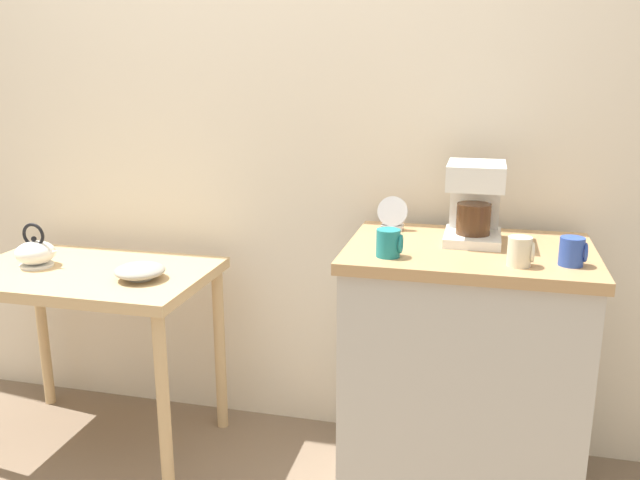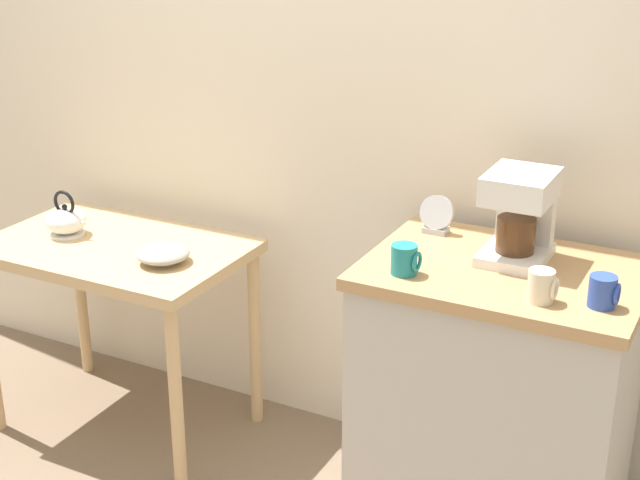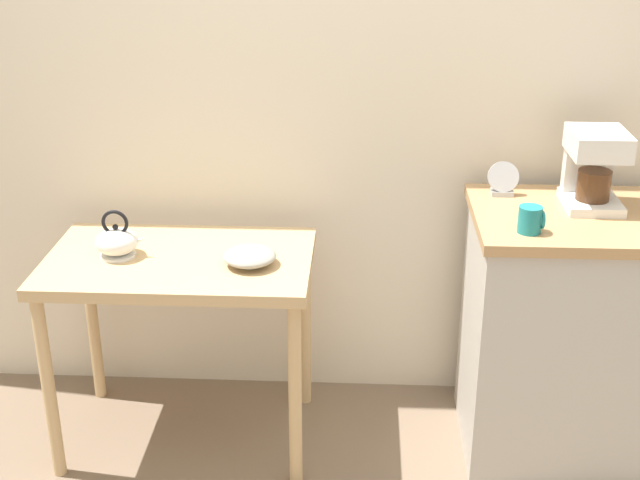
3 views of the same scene
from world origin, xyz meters
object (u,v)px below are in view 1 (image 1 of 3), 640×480
object	(u,v)px
teakettle	(36,253)
coffee_maker	(475,198)
mug_small_cream	(520,252)
table_clock	(393,215)
mug_dark_teal	(389,243)
mug_blue	(573,251)
bowl_stoneware	(140,271)

from	to	relation	value
teakettle	coffee_maker	distance (m)	1.61
mug_small_cream	table_clock	size ratio (longest dim) A/B	0.73
mug_dark_teal	table_clock	xyz separation A→B (m)	(-0.04, 0.34, 0.01)
coffee_maker	mug_dark_teal	world-z (taller)	coffee_maker
mug_small_cream	mug_blue	bearing A→B (deg)	15.98
table_clock	mug_dark_teal	bearing A→B (deg)	-83.73
teakettle	mug_dark_teal	distance (m)	1.35
mug_blue	table_clock	distance (m)	0.64
bowl_stoneware	teakettle	distance (m)	0.46
bowl_stoneware	teakettle	size ratio (longest dim) A/B	1.00
mug_dark_teal	mug_small_cream	bearing A→B (deg)	-0.68
mug_blue	mug_dark_teal	size ratio (longest dim) A/B	0.99
bowl_stoneware	coffee_maker	bearing A→B (deg)	9.02
mug_dark_teal	table_clock	world-z (taller)	table_clock
mug_blue	bowl_stoneware	bearing A→B (deg)	178.28
table_clock	bowl_stoneware	bearing A→B (deg)	-163.06
coffee_maker	mug_dark_teal	distance (m)	0.37
mug_small_cream	mug_dark_teal	world-z (taller)	mug_small_cream
bowl_stoneware	teakettle	bearing A→B (deg)	173.91
mug_dark_teal	mug_blue	bearing A→B (deg)	4.06
bowl_stoneware	table_clock	size ratio (longest dim) A/B	1.48
mug_dark_teal	table_clock	distance (m)	0.34
teakettle	mug_blue	bearing A→B (deg)	-2.79
teakettle	mug_blue	xyz separation A→B (m)	(1.87, -0.09, 0.16)
bowl_stoneware	coffee_maker	size ratio (longest dim) A/B	0.68
teakettle	mug_small_cream	size ratio (longest dim) A/B	2.04
mug_small_cream	table_clock	xyz separation A→B (m)	(-0.42, 0.34, 0.01)
teakettle	mug_dark_teal	world-z (taller)	mug_dark_teal
bowl_stoneware	mug_blue	distance (m)	1.42
coffee_maker	mug_blue	size ratio (longest dim) A/B	3.11
teakettle	mug_blue	world-z (taller)	mug_blue
teakettle	mug_blue	distance (m)	1.87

